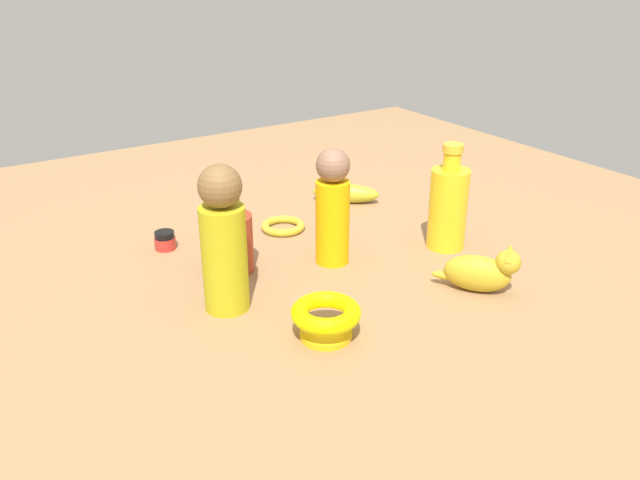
{
  "coord_description": "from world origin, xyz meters",
  "views": [
    {
      "loc": [
        0.97,
        -0.63,
        0.57
      ],
      "look_at": [
        0.0,
        0.0,
        0.05
      ],
      "focal_mm": 36.61,
      "sensor_mm": 36.0,
      "label": 1
    }
  ],
  "objects_px": {
    "person_figure_adult": "(333,207)",
    "bangle": "(283,226)",
    "nail_polish_jar": "(165,240)",
    "person_figure_child": "(223,241)",
    "banana": "(346,193)",
    "bottle_tall": "(448,206)",
    "bowl": "(326,316)",
    "bottle_short": "(230,239)",
    "cat_figurine": "(482,271)"
  },
  "relations": [
    {
      "from": "bottle_short",
      "to": "bowl",
      "type": "relative_size",
      "value": 1.49
    },
    {
      "from": "bottle_tall",
      "to": "bowl",
      "type": "bearing_deg",
      "value": -68.8
    },
    {
      "from": "banana",
      "to": "bottle_tall",
      "type": "relative_size",
      "value": 0.74
    },
    {
      "from": "bowl",
      "to": "bottle_short",
      "type": "bearing_deg",
      "value": -175.88
    },
    {
      "from": "person_figure_child",
      "to": "bottle_short",
      "type": "bearing_deg",
      "value": 151.22
    },
    {
      "from": "bottle_short",
      "to": "bottle_tall",
      "type": "bearing_deg",
      "value": 71.32
    },
    {
      "from": "nail_polish_jar",
      "to": "bangle",
      "type": "height_order",
      "value": "nail_polish_jar"
    },
    {
      "from": "bottle_short",
      "to": "cat_figurine",
      "type": "relative_size",
      "value": 1.26
    },
    {
      "from": "banana",
      "to": "person_figure_child",
      "type": "bearing_deg",
      "value": -104.13
    },
    {
      "from": "person_figure_adult",
      "to": "banana",
      "type": "relative_size",
      "value": 1.43
    },
    {
      "from": "nail_polish_jar",
      "to": "banana",
      "type": "distance_m",
      "value": 0.47
    },
    {
      "from": "nail_polish_jar",
      "to": "person_figure_adult",
      "type": "bearing_deg",
      "value": 47.23
    },
    {
      "from": "person_figure_adult",
      "to": "cat_figurine",
      "type": "distance_m",
      "value": 0.3
    },
    {
      "from": "banana",
      "to": "bowl",
      "type": "relative_size",
      "value": 1.45
    },
    {
      "from": "cat_figurine",
      "to": "person_figure_child",
      "type": "xyz_separation_m",
      "value": [
        -0.2,
        -0.41,
        0.09
      ]
    },
    {
      "from": "cat_figurine",
      "to": "banana",
      "type": "xyz_separation_m",
      "value": [
        -0.5,
        0.05,
        -0.02
      ]
    },
    {
      "from": "nail_polish_jar",
      "to": "bangle",
      "type": "xyz_separation_m",
      "value": [
        0.05,
        0.25,
        -0.01
      ]
    },
    {
      "from": "nail_polish_jar",
      "to": "bottle_short",
      "type": "bearing_deg",
      "value": 23.83
    },
    {
      "from": "person_figure_adult",
      "to": "bangle",
      "type": "distance_m",
      "value": 0.22
    },
    {
      "from": "banana",
      "to": "person_figure_adult",
      "type": "bearing_deg",
      "value": -87.25
    },
    {
      "from": "cat_figurine",
      "to": "bottle_tall",
      "type": "distance_m",
      "value": 0.2
    },
    {
      "from": "person_figure_adult",
      "to": "bottle_short",
      "type": "bearing_deg",
      "value": -111.79
    },
    {
      "from": "bangle",
      "to": "person_figure_child",
      "type": "distance_m",
      "value": 0.37
    },
    {
      "from": "bottle_short",
      "to": "cat_figurine",
      "type": "bearing_deg",
      "value": 46.72
    },
    {
      "from": "bottle_short",
      "to": "bottle_tall",
      "type": "xyz_separation_m",
      "value": [
        0.14,
        0.42,
        0.02
      ]
    },
    {
      "from": "bowl",
      "to": "bottle_tall",
      "type": "height_order",
      "value": "bottle_tall"
    },
    {
      "from": "person_figure_adult",
      "to": "person_figure_child",
      "type": "distance_m",
      "value": 0.26
    },
    {
      "from": "bangle",
      "to": "person_figure_child",
      "type": "bearing_deg",
      "value": -45.89
    },
    {
      "from": "bottle_tall",
      "to": "person_figure_adult",
      "type": "bearing_deg",
      "value": -106.19
    },
    {
      "from": "nail_polish_jar",
      "to": "bangle",
      "type": "bearing_deg",
      "value": 79.71
    },
    {
      "from": "banana",
      "to": "bowl",
      "type": "distance_m",
      "value": 0.61
    },
    {
      "from": "nail_polish_jar",
      "to": "cat_figurine",
      "type": "bearing_deg",
      "value": 40.46
    },
    {
      "from": "cat_figurine",
      "to": "bowl",
      "type": "height_order",
      "value": "cat_figurine"
    },
    {
      "from": "nail_polish_jar",
      "to": "person_figure_child",
      "type": "xyz_separation_m",
      "value": [
        0.29,
        0.0,
        0.11
      ]
    },
    {
      "from": "person_figure_adult",
      "to": "cat_figurine",
      "type": "xyz_separation_m",
      "value": [
        0.25,
        0.16,
        -0.07
      ]
    },
    {
      "from": "nail_polish_jar",
      "to": "person_figure_adult",
      "type": "relative_size",
      "value": 0.19
    },
    {
      "from": "person_figure_adult",
      "to": "bowl",
      "type": "height_order",
      "value": "person_figure_adult"
    },
    {
      "from": "bangle",
      "to": "nail_polish_jar",
      "type": "bearing_deg",
      "value": -100.29
    },
    {
      "from": "cat_figurine",
      "to": "person_figure_child",
      "type": "relative_size",
      "value": 0.51
    },
    {
      "from": "bowl",
      "to": "banana",
      "type": "bearing_deg",
      "value": 142.01
    },
    {
      "from": "person_figure_child",
      "to": "bowl",
      "type": "xyz_separation_m",
      "value": [
        0.17,
        0.09,
        -0.09
      ]
    },
    {
      "from": "cat_figurine",
      "to": "bangle",
      "type": "xyz_separation_m",
      "value": [
        -0.44,
        -0.16,
        -0.03
      ]
    },
    {
      "from": "bottle_short",
      "to": "bowl",
      "type": "height_order",
      "value": "bottle_short"
    },
    {
      "from": "person_figure_adult",
      "to": "bottle_tall",
      "type": "xyz_separation_m",
      "value": [
        0.07,
        0.24,
        -0.02
      ]
    },
    {
      "from": "person_figure_child",
      "to": "banana",
      "type": "relative_size",
      "value": 1.59
    },
    {
      "from": "bottle_tall",
      "to": "banana",
      "type": "bearing_deg",
      "value": -175.49
    },
    {
      "from": "bottle_short",
      "to": "nail_polish_jar",
      "type": "bearing_deg",
      "value": -156.17
    },
    {
      "from": "banana",
      "to": "bottle_tall",
      "type": "distance_m",
      "value": 0.33
    },
    {
      "from": "bangle",
      "to": "banana",
      "type": "height_order",
      "value": "banana"
    },
    {
      "from": "person_figure_adult",
      "to": "bangle",
      "type": "height_order",
      "value": "person_figure_adult"
    }
  ]
}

